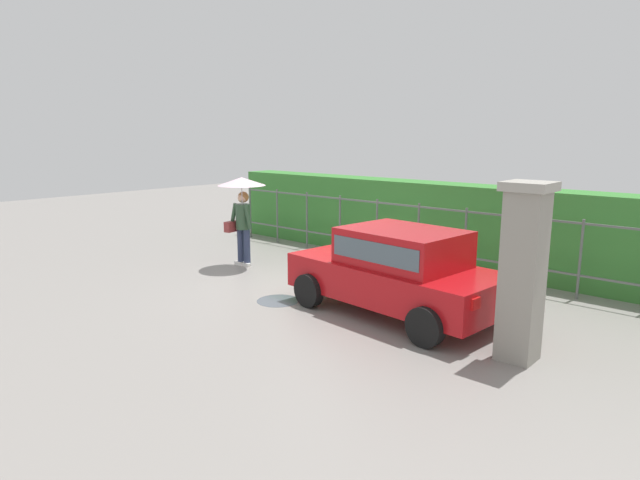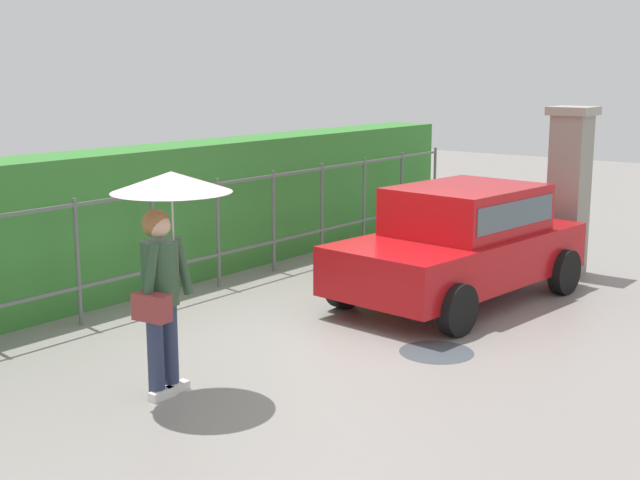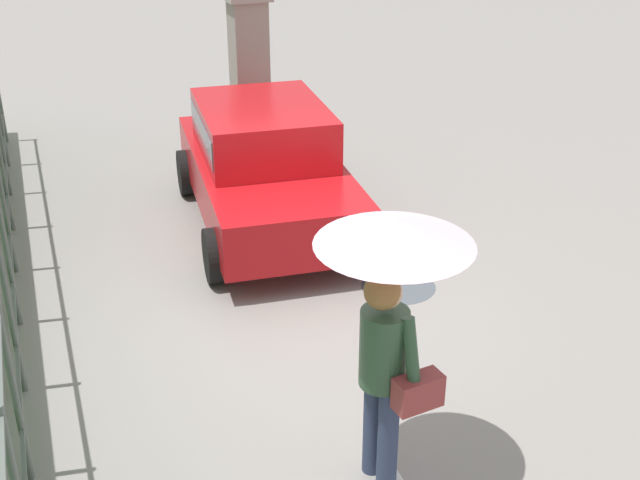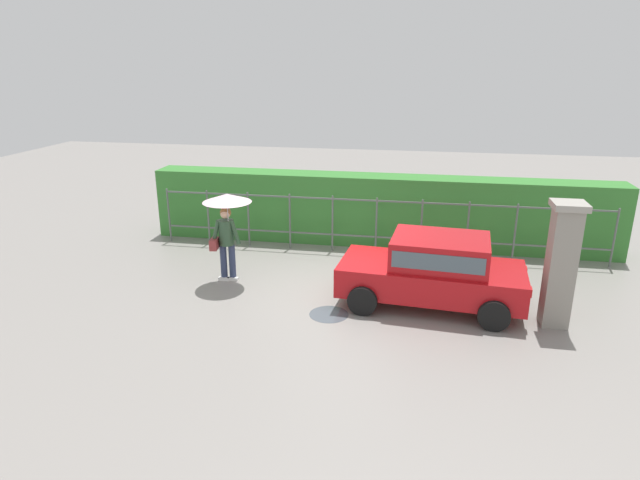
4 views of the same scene
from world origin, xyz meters
TOP-DOWN VIEW (x-y plane):
  - ground_plane at (0.00, 0.00)m, footprint 40.00×40.00m
  - car at (2.04, -0.31)m, footprint 3.85×2.12m
  - pedestrian at (-2.53, 0.16)m, footprint 1.08×1.08m
  - gate_pillar at (4.32, -0.78)m, footprint 0.60×0.60m
  - fence_section at (0.61, 2.65)m, footprint 11.55×0.05m
  - hedge_row at (0.61, 3.49)m, footprint 12.50×0.90m
  - puddle_near at (0.01, -1.15)m, footprint 0.79×0.79m

SIDE VIEW (x-z plane):
  - ground_plane at x=0.00m, z-range 0.00..0.00m
  - puddle_near at x=0.01m, z-range 0.00..0.00m
  - car at x=2.04m, z-range 0.06..1.54m
  - fence_section at x=0.61m, z-range 0.07..1.57m
  - hedge_row at x=0.61m, z-range 0.00..1.90m
  - gate_pillar at x=4.32m, z-range 0.03..2.45m
  - pedestrian at x=-2.53m, z-range 0.53..2.59m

